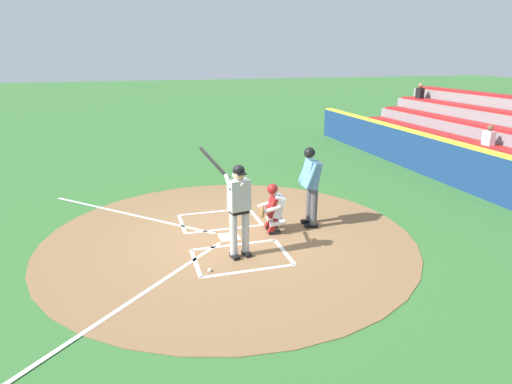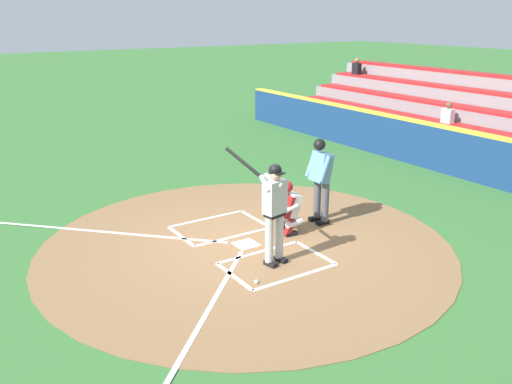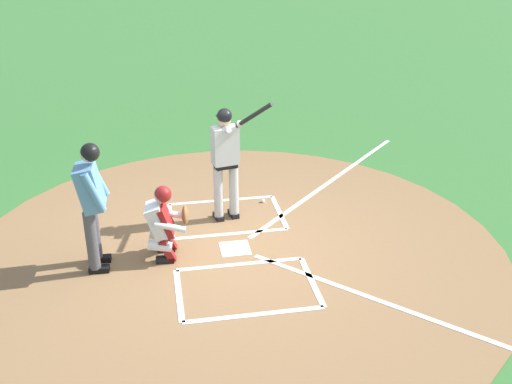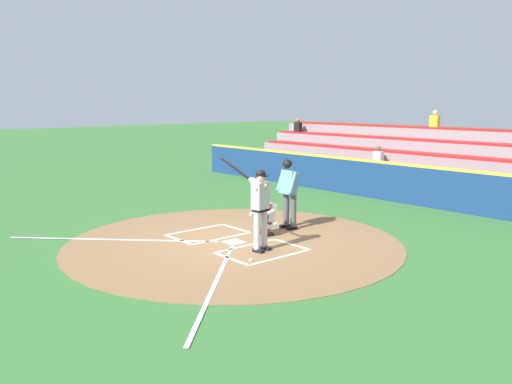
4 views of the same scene
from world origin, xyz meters
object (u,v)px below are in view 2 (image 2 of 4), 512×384
Objects in this scene: catcher at (288,207)px; batter at (274,206)px; plate_umpire at (321,175)px; baseball at (256,282)px.

batter is at bearing 133.81° from catcher.
batter reaches higher than plate_umpire.
baseball is (-0.48, 0.68, -1.06)m from batter.
catcher is at bearing -49.29° from baseball.
baseball is at bearing 130.71° from catcher.
plate_umpire is 25.20× the size of baseball.
baseball is at bearing 125.36° from batter.
batter is at bearing -54.64° from baseball.
plate_umpire reaches higher than baseball.
catcher reaches higher than baseball.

